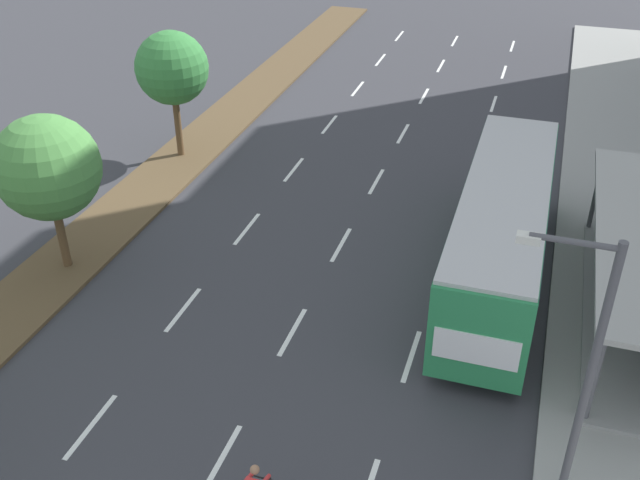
{
  "coord_description": "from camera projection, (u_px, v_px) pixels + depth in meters",
  "views": [
    {
      "loc": [
        5.87,
        -5.1,
        13.46
      ],
      "look_at": [
        -0.19,
        13.83,
        1.2
      ],
      "focal_mm": 41.43,
      "sensor_mm": 36.0,
      "label": 1
    }
  ],
  "objects": [
    {
      "name": "median_tree_third",
      "position": [
        172.0,
        68.0,
        29.38
      ],
      "size": [
        2.94,
        2.94,
        5.23
      ],
      "color": "brown",
      "rests_on": "median_strip"
    },
    {
      "name": "lane_divider_left",
      "position": [
        272.0,
        197.0,
        28.31
      ],
      "size": [
        0.14,
        47.24,
        0.01
      ],
      "color": "white",
      "rests_on": "ground"
    },
    {
      "name": "bus",
      "position": [
        502.0,
        224.0,
        22.47
      ],
      "size": [
        2.54,
        11.29,
        3.37
      ],
      "color": "#28844C",
      "rests_on": "ground"
    },
    {
      "name": "median_tree_second",
      "position": [
        47.0,
        168.0,
        22.28
      ],
      "size": [
        3.25,
        3.25,
        5.14
      ],
      "color": "brown",
      "rests_on": "median_strip"
    },
    {
      "name": "median_strip",
      "position": [
        181.0,
        159.0,
        31.05
      ],
      "size": [
        2.6,
        52.0,
        0.12
      ],
      "primitive_type": "cube",
      "color": "brown",
      "rests_on": "ground"
    },
    {
      "name": "lane_divider_center",
      "position": [
        360.0,
        211.0,
        27.4
      ],
      "size": [
        0.14,
        47.24,
        0.01
      ],
      "color": "white",
      "rests_on": "ground"
    },
    {
      "name": "streetlight",
      "position": [
        584.0,
        361.0,
        14.4
      ],
      "size": [
        1.91,
        0.24,
        6.5
      ],
      "color": "#4C4C51",
      "rests_on": "sidewalk_right"
    },
    {
      "name": "sidewalk_right",
      "position": [
        622.0,
        223.0,
        26.49
      ],
      "size": [
        4.5,
        52.0,
        0.15
      ],
      "primitive_type": "cube",
      "color": "gray",
      "rests_on": "ground"
    },
    {
      "name": "lane_divider_right",
      "position": [
        454.0,
        225.0,
        26.5
      ],
      "size": [
        0.14,
        47.24,
        0.01
      ],
      "color": "white",
      "rests_on": "ground"
    }
  ]
}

